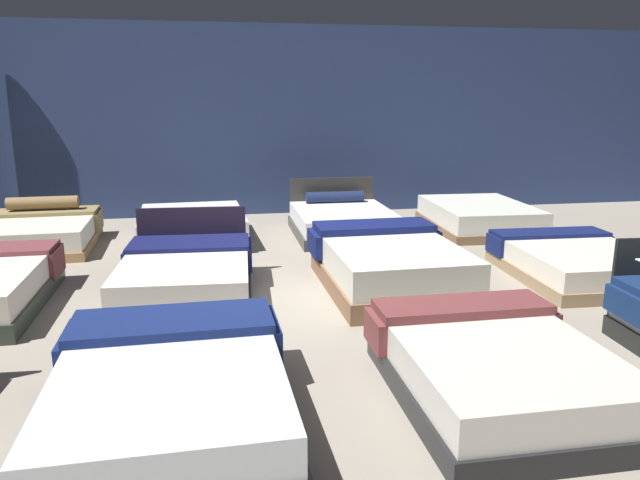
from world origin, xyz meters
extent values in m
cube|color=gray|center=(0.00, 0.00, -0.01)|extent=(18.00, 18.00, 0.02)
cube|color=navy|center=(0.00, 4.95, 1.75)|extent=(18.00, 0.06, 3.50)
cube|color=black|center=(-1.20, -2.70, 0.11)|extent=(1.59, 2.16, 0.21)
cube|color=silver|center=(-1.20, -2.70, 0.34)|extent=(1.53, 2.10, 0.26)
cube|color=navy|center=(-1.22, -1.99, 0.51)|extent=(1.54, 0.69, 0.07)
cube|color=navy|center=(-2.00, -2.01, 0.35)|extent=(0.09, 0.66, 0.24)
cube|color=navy|center=(-0.44, -1.97, 0.35)|extent=(0.09, 0.66, 0.24)
cube|color=black|center=(1.15, -2.69, 0.09)|extent=(1.49, 1.96, 0.18)
cube|color=silver|center=(1.15, -2.69, 0.31)|extent=(1.43, 1.90, 0.26)
cube|color=brown|center=(1.15, -1.98, 0.48)|extent=(1.47, 0.48, 0.08)
cube|color=brown|center=(0.40, -1.98, 0.31)|extent=(0.08, 0.48, 0.27)
cube|color=brown|center=(1.91, -1.99, 0.31)|extent=(0.08, 0.48, 0.27)
cube|color=navy|center=(2.72, -2.02, 0.38)|extent=(0.10, 0.67, 0.24)
cube|color=brown|center=(-2.73, 0.82, 0.29)|extent=(0.06, 0.59, 0.32)
cube|color=black|center=(-1.21, 0.02, 0.10)|extent=(1.53, 2.08, 0.19)
cube|color=silver|center=(-1.21, 0.02, 0.33)|extent=(1.46, 2.02, 0.28)
cube|color=black|center=(-1.15, 1.02, 0.43)|extent=(1.34, 0.11, 0.86)
cube|color=#111543|center=(-1.18, 0.63, 0.50)|extent=(1.44, 0.80, 0.05)
cube|color=#111543|center=(-1.88, 0.67, 0.34)|extent=(0.09, 0.73, 0.26)
cube|color=#111543|center=(-0.47, 0.59, 0.34)|extent=(0.09, 0.73, 0.26)
cube|color=brown|center=(1.13, -0.01, 0.11)|extent=(1.54, 2.17, 0.22)
cube|color=beige|center=(1.13, -0.01, 0.38)|extent=(1.48, 2.11, 0.33)
cube|color=#10184C|center=(1.12, 0.73, 0.59)|extent=(1.49, 0.63, 0.09)
cube|color=#10184C|center=(0.35, 0.72, 0.41)|extent=(0.10, 0.60, 0.28)
cube|color=#10184C|center=(1.88, 0.75, 0.41)|extent=(0.10, 0.60, 0.28)
cube|color=#8E7353|center=(3.54, -0.01, 0.07)|extent=(1.63, 2.07, 0.15)
cube|color=silver|center=(3.54, -0.01, 0.27)|extent=(1.57, 2.01, 0.24)
cube|color=#121B4C|center=(3.57, 0.73, 0.41)|extent=(1.55, 0.54, 0.05)
cube|color=#121B4C|center=(2.80, 0.76, 0.27)|extent=(0.07, 0.48, 0.24)
cube|color=#121B4C|center=(4.34, 0.70, 0.27)|extent=(0.07, 0.48, 0.24)
cube|color=#9A6F47|center=(-3.48, 2.76, 0.07)|extent=(1.68, 1.96, 0.13)
cube|color=silver|center=(-3.48, 2.76, 0.28)|extent=(1.62, 1.90, 0.28)
cube|color=olive|center=(-3.50, 3.38, 0.45)|extent=(1.61, 0.67, 0.06)
cube|color=olive|center=(-2.70, 3.41, 0.27)|extent=(0.08, 0.61, 0.30)
cylinder|color=olive|center=(-3.50, 3.37, 0.59)|extent=(1.05, 0.23, 0.19)
cube|color=black|center=(-1.22, 2.86, 0.09)|extent=(1.72, 2.03, 0.18)
cube|color=silver|center=(-1.22, 2.86, 0.32)|extent=(1.65, 1.97, 0.28)
cube|color=#32302D|center=(1.19, 2.83, 0.08)|extent=(1.59, 1.96, 0.16)
cube|color=white|center=(1.19, 2.83, 0.29)|extent=(1.53, 1.90, 0.25)
cube|color=#32302D|center=(1.19, 3.81, 0.41)|extent=(1.49, 0.05, 0.82)
cylinder|color=#182447|center=(1.19, 3.56, 0.51)|extent=(1.00, 0.20, 0.19)
cube|color=brown|center=(3.55, 2.86, 0.07)|extent=(1.67, 2.21, 0.14)
cube|color=silver|center=(3.55, 2.86, 0.29)|extent=(1.60, 2.15, 0.31)
camera|label=1|loc=(-0.87, -6.48, 2.20)|focal=33.68mm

